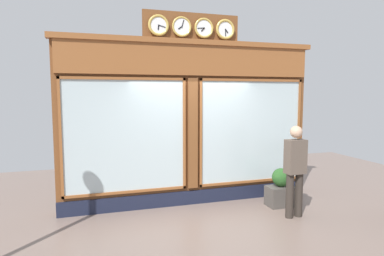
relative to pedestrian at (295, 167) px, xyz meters
name	(u,v)px	position (x,y,z in m)	size (l,w,h in m)	color
shop_facade	(190,122)	(1.57, -1.39, 0.76)	(5.32, 0.42, 3.84)	brown
pedestrian	(295,167)	(0.00, 0.00, 0.00)	(0.37, 0.24, 1.69)	#312A24
planter_box	(281,196)	(-0.11, -0.61, -0.73)	(0.56, 0.36, 0.40)	#4C4742
planter_shrub	(281,177)	(-0.11, -0.61, -0.34)	(0.37, 0.37, 0.37)	#285623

